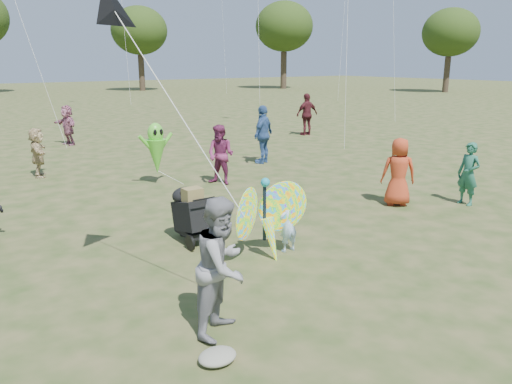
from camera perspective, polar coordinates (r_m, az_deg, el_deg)
ground at (r=8.33m, az=7.19°, el=-9.30°), size 160.00×160.00×0.00m
child_girl at (r=9.06m, az=3.72°, el=-3.74°), size 0.38×0.26×1.02m
adult_man at (r=6.32m, az=-3.85°, el=-8.45°), size 1.10×1.05×1.79m
grey_bag at (r=6.08m, az=-4.43°, el=-18.24°), size 0.46×0.38×0.15m
crowd_a at (r=12.35m, az=15.98°, el=2.22°), size 0.95×0.92×1.64m
crowd_c at (r=16.90m, az=0.83°, el=6.60°), size 1.23×0.95×1.95m
crowd_d at (r=16.25m, az=-23.68°, el=4.17°), size 0.73×1.43×1.47m
crowd_e at (r=13.98m, az=-4.06°, el=4.26°), size 0.95×1.02×1.68m
crowd_f at (r=12.98m, az=23.11°, el=1.92°), size 0.39×0.57×1.52m
crowd_h at (r=23.55m, az=5.85°, el=8.83°), size 1.16×0.55×1.93m
crowd_j at (r=22.05m, az=-20.74°, el=7.16°), size 0.78×1.58×1.63m
jogging_stroller at (r=9.55m, az=-7.47°, el=-2.21°), size 0.53×1.06×1.09m
butterfly_kite at (r=8.68m, az=1.30°, el=-3.16°), size 1.74×0.75×1.65m
delta_kite_rig at (r=7.21m, az=-15.82°, el=19.20°), size 1.37×2.01×3.00m
alien_kite at (r=14.15m, az=-11.31°, el=4.68°), size 1.12×0.69×1.74m
tree_line at (r=51.44m, az=-26.52°, el=17.20°), size 91.78×33.60×10.79m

